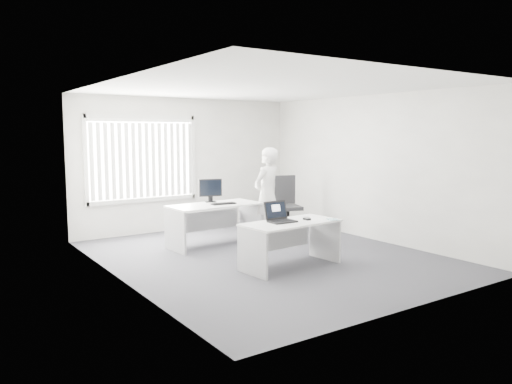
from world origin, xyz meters
TOP-DOWN VIEW (x-y plane):
  - ground at (0.00, 0.00)m, footprint 6.00×6.00m
  - wall_back at (0.00, 3.00)m, footprint 5.00×0.02m
  - wall_front at (0.00, -3.00)m, footprint 5.00×0.02m
  - wall_left at (-2.50, 0.00)m, footprint 0.02×6.00m
  - wall_right at (2.50, 0.00)m, footprint 0.02×6.00m
  - ceiling at (0.00, 0.00)m, footprint 5.00×6.00m
  - window at (-1.00, 2.96)m, footprint 2.32×0.06m
  - blinds at (-1.00, 2.90)m, footprint 2.20×0.10m
  - desk_near at (-0.08, -0.74)m, footprint 1.61×0.85m
  - desk_far at (-0.31, 1.23)m, footprint 1.73×0.88m
  - office_chair at (1.62, 1.56)m, footprint 0.83×0.83m
  - person at (0.72, 1.02)m, footprint 0.76×0.61m
  - laptop at (-0.22, -0.70)m, footprint 0.41×0.36m
  - paper_sheet at (0.34, -0.80)m, footprint 0.32×0.23m
  - mouse at (0.22, -0.77)m, footprint 0.07×0.12m
  - booklet at (0.58, -0.97)m, footprint 0.21×0.24m
  - keyboard at (-0.18, 1.13)m, footprint 0.47×0.19m
  - monitor at (-0.24, 1.51)m, footprint 0.46×0.25m

SIDE VIEW (x-z plane):
  - ground at x=0.00m, z-range 0.00..0.00m
  - office_chair at x=1.62m, z-range -0.22..0.95m
  - desk_near at x=-0.08m, z-range 0.16..0.87m
  - desk_far at x=-0.31m, z-range 0.17..0.94m
  - paper_sheet at x=0.34m, z-range 0.71..0.71m
  - booklet at x=0.58m, z-range 0.71..0.72m
  - mouse at x=0.22m, z-range 0.71..0.76m
  - keyboard at x=-0.18m, z-range 0.77..0.79m
  - laptop at x=-0.22m, z-range 0.71..1.02m
  - person at x=0.72m, z-range 0.00..1.80m
  - monitor at x=-0.24m, z-range 0.77..1.21m
  - wall_back at x=0.00m, z-range 0.00..2.80m
  - wall_front at x=0.00m, z-range 0.00..2.80m
  - wall_left at x=-2.50m, z-range 0.00..2.80m
  - wall_right at x=2.50m, z-range 0.00..2.80m
  - blinds at x=-1.00m, z-range 0.77..2.27m
  - window at x=-1.00m, z-range 0.67..2.43m
  - ceiling at x=0.00m, z-range 2.79..2.81m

